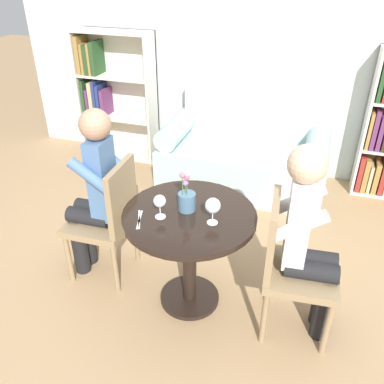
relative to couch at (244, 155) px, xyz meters
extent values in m
plane|color=tan|center=(0.00, -1.70, -0.31)|extent=(16.00, 16.00, 0.00)
cube|color=silver|center=(0.00, 0.43, 1.04)|extent=(5.20, 0.05, 2.70)
cylinder|color=black|center=(0.00, -1.70, 0.38)|extent=(0.81, 0.81, 0.03)
cylinder|color=black|center=(0.00, -1.70, 0.04)|extent=(0.09, 0.09, 0.64)
cylinder|color=black|center=(0.00, -1.70, -0.30)|extent=(0.40, 0.40, 0.03)
cube|color=#A8C1C1|center=(0.00, -0.05, -0.10)|extent=(1.58, 0.80, 0.42)
cube|color=#A8C1C1|center=(0.00, 0.27, 0.36)|extent=(1.36, 0.16, 0.50)
cylinder|color=#A8C1C1|center=(-0.68, -0.05, 0.22)|extent=(0.22, 0.72, 0.22)
cylinder|color=#A8C1C1|center=(0.68, -0.05, 0.22)|extent=(0.22, 0.72, 0.22)
cube|color=silver|center=(-1.48, 0.37, 0.37)|extent=(0.84, 0.02, 1.37)
cube|color=silver|center=(-1.89, 0.24, 0.37)|extent=(0.02, 0.28, 1.37)
cube|color=silver|center=(-1.07, 0.24, 0.37)|extent=(0.02, 0.28, 1.37)
cube|color=silver|center=(-1.48, 0.24, -0.30)|extent=(0.80, 0.28, 0.02)
cube|color=silver|center=(-1.48, 0.24, 0.15)|extent=(0.80, 0.28, 0.02)
cube|color=silver|center=(-1.48, 0.24, 0.60)|extent=(0.80, 0.28, 0.02)
cube|color=silver|center=(-1.48, 0.24, 1.05)|extent=(0.80, 0.28, 0.02)
cube|color=#234723|center=(-1.85, 0.23, -0.10)|extent=(0.03, 0.23, 0.38)
cube|color=olive|center=(-1.80, 0.23, -0.11)|extent=(0.04, 0.23, 0.37)
cube|color=#332319|center=(-1.75, 0.23, -0.10)|extent=(0.03, 0.23, 0.38)
cube|color=olive|center=(-1.71, 0.23, -0.13)|extent=(0.05, 0.23, 0.31)
cube|color=#234723|center=(-1.84, 0.23, 0.35)|extent=(0.04, 0.23, 0.38)
cube|color=#602D5B|center=(-1.80, 0.23, 0.30)|extent=(0.03, 0.23, 0.29)
cube|color=tan|center=(-1.75, 0.23, 0.34)|extent=(0.05, 0.23, 0.37)
cube|color=navy|center=(-1.70, 0.23, 0.35)|extent=(0.03, 0.23, 0.38)
cube|color=navy|center=(-1.66, 0.23, 0.33)|extent=(0.03, 0.23, 0.34)
cube|color=#602D5B|center=(-1.62, 0.23, 0.31)|extent=(0.04, 0.23, 0.29)
cube|color=olive|center=(-1.84, 0.23, 0.80)|extent=(0.04, 0.23, 0.39)
cube|color=olive|center=(-1.79, 0.23, 0.76)|extent=(0.03, 0.23, 0.31)
cube|color=#234723|center=(-1.75, 0.23, 0.76)|extent=(0.04, 0.23, 0.30)
cube|color=olive|center=(-1.71, 0.23, 0.77)|extent=(0.03, 0.23, 0.32)
cube|color=#234723|center=(-1.67, 0.23, 0.78)|extent=(0.05, 0.23, 0.34)
cube|color=silver|center=(1.07, 0.24, 0.37)|extent=(0.02, 0.28, 1.37)
cube|color=maroon|center=(1.11, 0.23, -0.11)|extent=(0.04, 0.23, 0.36)
cube|color=olive|center=(1.17, 0.23, -0.12)|extent=(0.05, 0.23, 0.34)
cube|color=tan|center=(1.21, 0.23, -0.15)|extent=(0.03, 0.23, 0.28)
cube|color=olive|center=(1.26, 0.23, -0.13)|extent=(0.05, 0.23, 0.31)
cube|color=maroon|center=(1.32, 0.23, -0.10)|extent=(0.04, 0.23, 0.37)
cube|color=olive|center=(1.11, 0.23, 0.33)|extent=(0.03, 0.23, 0.35)
cube|color=#602D5B|center=(1.15, 0.23, 0.34)|extent=(0.04, 0.23, 0.37)
cube|color=#602D5B|center=(1.20, 0.23, 0.32)|extent=(0.04, 0.23, 0.32)
cube|color=#234723|center=(1.11, 0.23, 0.79)|extent=(0.04, 0.23, 0.36)
cylinder|color=#937A56|center=(-0.87, -1.44, -0.11)|extent=(0.04, 0.04, 0.40)
cylinder|color=#937A56|center=(-0.86, -1.79, -0.11)|extent=(0.04, 0.04, 0.40)
cylinder|color=#937A56|center=(-0.52, -1.42, -0.11)|extent=(0.04, 0.04, 0.40)
cylinder|color=#937A56|center=(-0.51, -1.78, -0.11)|extent=(0.04, 0.04, 0.40)
cube|color=#937A56|center=(-0.69, -1.61, 0.11)|extent=(0.43, 0.43, 0.05)
cube|color=#937A56|center=(-0.50, -1.60, 0.36)|extent=(0.05, 0.38, 0.45)
cylinder|color=#937A56|center=(0.88, -1.87, -0.11)|extent=(0.04, 0.04, 0.40)
cylinder|color=#937A56|center=(0.85, -1.51, -0.11)|extent=(0.04, 0.04, 0.40)
cylinder|color=#937A56|center=(0.53, -1.90, -0.11)|extent=(0.04, 0.04, 0.40)
cylinder|color=#937A56|center=(0.50, -1.54, -0.11)|extent=(0.04, 0.04, 0.40)
cube|color=#937A56|center=(0.69, -1.70, 0.11)|extent=(0.45, 0.45, 0.05)
cube|color=#937A56|center=(0.50, -1.72, 0.36)|extent=(0.07, 0.38, 0.45)
cylinder|color=black|center=(-0.85, -1.56, -0.09)|extent=(0.11, 0.11, 0.45)
cylinder|color=black|center=(-0.85, -1.67, -0.09)|extent=(0.11, 0.11, 0.45)
cylinder|color=black|center=(-0.74, -1.56, 0.19)|extent=(0.30, 0.12, 0.11)
cylinder|color=black|center=(-0.74, -1.67, 0.19)|extent=(0.30, 0.12, 0.11)
cube|color=#4C709E|center=(-0.63, -1.61, 0.47)|extent=(0.13, 0.20, 0.56)
cylinder|color=#4C709E|center=(-0.63, -1.47, 0.56)|extent=(0.29, 0.08, 0.23)
cylinder|color=#4C709E|center=(-0.63, -1.74, 0.56)|extent=(0.29, 0.08, 0.23)
sphere|color=tan|center=(-0.63, -1.61, 0.85)|extent=(0.20, 0.20, 0.20)
cylinder|color=black|center=(0.85, -1.74, -0.09)|extent=(0.11, 0.11, 0.45)
cylinder|color=black|center=(0.84, -1.63, -0.09)|extent=(0.11, 0.11, 0.45)
cylinder|color=black|center=(0.74, -1.75, 0.19)|extent=(0.31, 0.14, 0.11)
cylinder|color=black|center=(0.74, -1.64, 0.19)|extent=(0.31, 0.14, 0.11)
cube|color=white|center=(0.63, -1.70, 0.46)|extent=(0.14, 0.21, 0.53)
cylinder|color=white|center=(0.64, -1.84, 0.54)|extent=(0.29, 0.09, 0.23)
cylinder|color=white|center=(0.62, -1.57, 0.54)|extent=(0.29, 0.09, 0.23)
sphere|color=beige|center=(0.63, -1.70, 0.82)|extent=(0.21, 0.21, 0.21)
cylinder|color=white|center=(-0.15, -1.79, 0.40)|extent=(0.06, 0.06, 0.00)
cylinder|color=white|center=(-0.15, -1.79, 0.44)|extent=(0.01, 0.01, 0.08)
sphere|color=white|center=(-0.15, -1.79, 0.51)|extent=(0.07, 0.07, 0.07)
sphere|color=maroon|center=(-0.15, -1.79, 0.50)|extent=(0.05, 0.05, 0.05)
cylinder|color=white|center=(0.16, -1.75, 0.40)|extent=(0.06, 0.06, 0.00)
cylinder|color=white|center=(0.16, -1.75, 0.44)|extent=(0.01, 0.01, 0.08)
sphere|color=white|center=(0.16, -1.75, 0.51)|extent=(0.09, 0.09, 0.09)
sphere|color=maroon|center=(0.16, -1.75, 0.50)|extent=(0.06, 0.06, 0.06)
cylinder|color=slate|center=(-0.03, -1.67, 0.45)|extent=(0.11, 0.11, 0.11)
cylinder|color=#4C7A42|center=(-0.03, -1.67, 0.56)|extent=(0.00, 0.01, 0.11)
sphere|color=#D16684|center=(-0.03, -1.67, 0.62)|extent=(0.04, 0.04, 0.04)
cylinder|color=#4C7A42|center=(-0.03, -1.67, 0.55)|extent=(0.01, 0.00, 0.08)
sphere|color=#9E70B2|center=(-0.03, -1.67, 0.58)|extent=(0.04, 0.04, 0.04)
cylinder|color=#4C7A42|center=(-0.03, -1.67, 0.58)|extent=(0.00, 0.01, 0.14)
sphere|color=silver|center=(-0.03, -1.67, 0.64)|extent=(0.04, 0.04, 0.04)
cylinder|color=#4C7A42|center=(-0.04, -1.64, 0.56)|extent=(0.01, 0.01, 0.11)
sphere|color=#E07F4C|center=(-0.04, -1.64, 0.62)|extent=(0.04, 0.04, 0.04)
cylinder|color=#4C7A42|center=(-0.04, -1.69, 0.57)|extent=(0.01, 0.01, 0.13)
sphere|color=#D16684|center=(-0.04, -1.69, 0.64)|extent=(0.04, 0.04, 0.04)
cube|color=silver|center=(-0.26, -1.85, 0.40)|extent=(0.09, 0.18, 0.00)
cube|color=silver|center=(-0.26, -1.86, 0.40)|extent=(0.06, 0.19, 0.00)
camera|label=1|loc=(0.64, -3.62, 1.75)|focal=38.00mm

